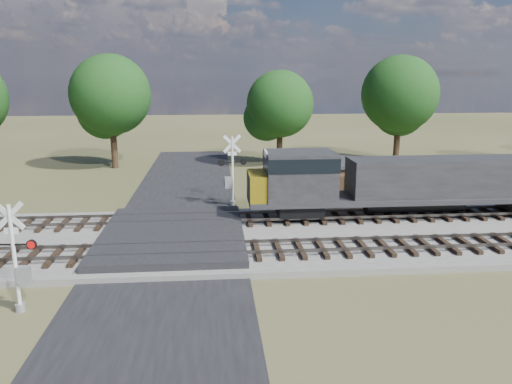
{
  "coord_description": "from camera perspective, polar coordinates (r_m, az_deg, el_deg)",
  "views": [
    {
      "loc": [
        2.1,
        -23.47,
        8.25
      ],
      "look_at": [
        4.3,
        2.0,
        2.16
      ],
      "focal_mm": 35.0,
      "sensor_mm": 36.0,
      "label": 1
    }
  ],
  "objects": [
    {
      "name": "crossing_signal_near",
      "position": [
        19.41,
        -25.55,
        -7.73
      ],
      "size": [
        1.64,
        0.36,
        4.06
      ],
      "rotation": [
        0.0,
        0.0,
        -0.08
      ],
      "color": "silver",
      "rests_on": "ground"
    },
    {
      "name": "equipment_shed",
      "position": [
        33.1,
        9.13,
        1.22
      ],
      "size": [
        4.85,
        4.85,
        2.69
      ],
      "rotation": [
        0.0,
        0.0,
        0.27
      ],
      "color": "#4C3520",
      "rests_on": "ground"
    },
    {
      "name": "ground",
      "position": [
        24.97,
        -9.53,
        -6.08
      ],
      "size": [
        160.0,
        160.0,
        0.0
      ],
      "primitive_type": "plane",
      "color": "#3F4424",
      "rests_on": "ground"
    },
    {
      "name": "road",
      "position": [
        24.95,
        -9.54,
        -6.0
      ],
      "size": [
        7.0,
        60.0,
        0.08
      ],
      "primitive_type": "cube",
      "color": "black",
      "rests_on": "ground"
    },
    {
      "name": "crossing_signal_far",
      "position": [
        31.42,
        -2.87,
        1.73
      ],
      "size": [
        1.83,
        0.51,
        4.58
      ],
      "rotation": [
        0.0,
        0.0,
        3.35
      ],
      "color": "silver",
      "rests_on": "ground"
    },
    {
      "name": "track_near",
      "position": [
        22.88,
        -2.09,
        -6.64
      ],
      "size": [
        140.0,
        2.6,
        0.33
      ],
      "color": "black",
      "rests_on": "ballast_bed"
    },
    {
      "name": "ballast_bed",
      "position": [
        26.51,
        12.7,
        -4.73
      ],
      "size": [
        140.0,
        10.0,
        0.3
      ],
      "primitive_type": "cube",
      "color": "gray",
      "rests_on": "ground"
    },
    {
      "name": "treeline",
      "position": [
        44.64,
        -7.5,
        10.7
      ],
      "size": [
        80.02,
        9.9,
        10.86
      ],
      "color": "black",
      "rests_on": "ground"
    },
    {
      "name": "track_far",
      "position": [
        27.63,
        -2.62,
        -3.09
      ],
      "size": [
        140.0,
        2.6,
        0.33
      ],
      "color": "black",
      "rests_on": "ballast_bed"
    },
    {
      "name": "crossing_panel",
      "position": [
        25.34,
        -9.48,
        -5.04
      ],
      "size": [
        7.0,
        9.0,
        0.62
      ],
      "primitive_type": "cube",
      "color": "#262628",
      "rests_on": "ground"
    }
  ]
}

